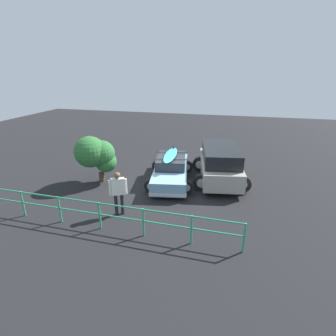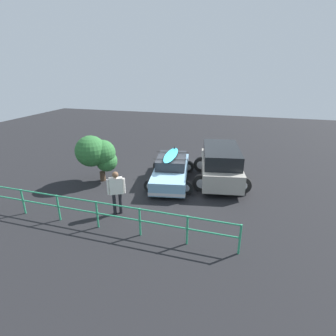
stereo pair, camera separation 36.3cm
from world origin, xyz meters
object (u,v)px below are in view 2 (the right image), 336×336
at_px(suv_car, 220,164).
at_px(person_bystander, 116,189).
at_px(sedan_car, 171,170).
at_px(bush_near_left, 96,153).

xyz_separation_m(suv_car, person_bystander, (3.62, 4.40, 0.15)).
bearing_deg(person_bystander, sedan_car, -108.00).
relative_size(person_bystander, bush_near_left, 0.73).
xyz_separation_m(sedan_car, suv_car, (-2.41, -0.67, 0.31)).
bearing_deg(sedan_car, bush_near_left, 16.85).
relative_size(sedan_car, suv_car, 1.01).
distance_m(sedan_car, suv_car, 2.52).
relative_size(sedan_car, bush_near_left, 1.88).
xyz_separation_m(suv_car, bush_near_left, (5.98, 1.75, 0.63)).
distance_m(suv_car, person_bystander, 5.70).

